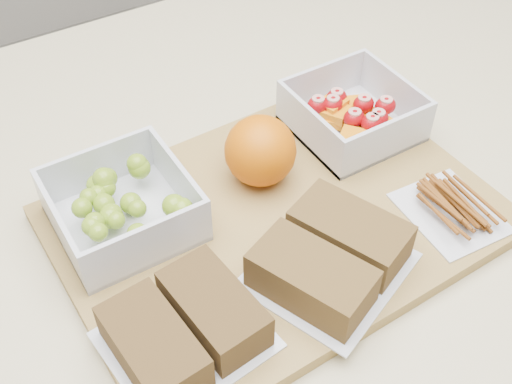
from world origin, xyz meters
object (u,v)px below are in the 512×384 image
sandwich_bag_center (331,256)px  fruit_container (352,115)px  pretzel_bag (452,206)px  cutting_board (277,220)px  sandwich_bag_left (184,328)px  orange (260,151)px  grape_container (122,206)px

sandwich_bag_center → fruit_container: bearing=46.9°
sandwich_bag_center → pretzel_bag: size_ratio=1.62×
fruit_container → sandwich_bag_center: bearing=-133.1°
cutting_board → pretzel_bag: (0.15, -0.09, 0.02)m
sandwich_bag_left → pretzel_bag: 0.29m
orange → fruit_container: bearing=5.4°
fruit_container → pretzel_bag: (0.00, -0.16, -0.01)m
orange → sandwich_bag_center: size_ratio=0.43×
grape_container → sandwich_bag_left: grape_container is taller
fruit_container → pretzel_bag: 0.16m
orange → sandwich_bag_center: 0.14m
cutting_board → sandwich_bag_left: 0.17m
grape_container → pretzel_bag: size_ratio=1.20×
fruit_container → pretzel_bag: size_ratio=1.17×
orange → pretzel_bag: 0.20m
orange → sandwich_bag_left: (-0.16, -0.14, -0.02)m
cutting_board → sandwich_bag_center: 0.09m
fruit_container → cutting_board: bearing=-154.7°
sandwich_bag_left → orange: bearing=40.7°
pretzel_bag → orange: bearing=132.8°
fruit_container → grape_container: bearing=179.4°
sandwich_bag_center → pretzel_bag: (0.14, -0.01, -0.01)m
sandwich_bag_left → pretzel_bag: size_ratio=1.31×
sandwich_bag_left → sandwich_bag_center: bearing=-1.3°
cutting_board → orange: orange is taller
cutting_board → pretzel_bag: 0.17m
grape_container → sandwich_bag_left: 0.15m
sandwich_bag_left → fruit_container: bearing=27.2°
cutting_board → sandwich_bag_left: bearing=-152.2°
fruit_container → orange: (-0.13, -0.01, 0.02)m
grape_container → pretzel_bag: 0.32m
cutting_board → sandwich_bag_center: sandwich_bag_center is taller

